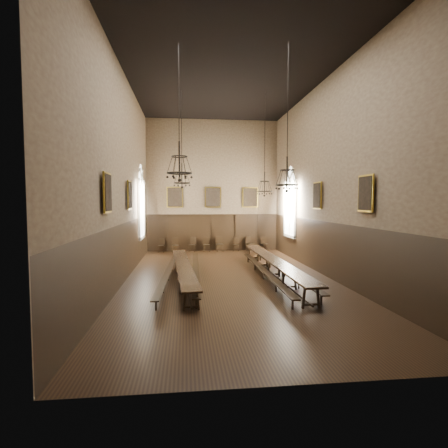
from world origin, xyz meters
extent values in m
cube|color=black|center=(0.00, 0.00, -0.01)|extent=(9.00, 18.00, 0.02)
cube|color=black|center=(0.00, 0.00, 9.01)|extent=(9.00, 18.00, 0.02)
cube|color=#816D4F|center=(0.00, 9.01, 4.50)|extent=(9.00, 0.02, 9.00)
cube|color=#816D4F|center=(0.00, -9.01, 4.50)|extent=(9.00, 0.02, 9.00)
cube|color=#816D4F|center=(-4.51, 0.00, 4.50)|extent=(0.02, 18.00, 9.00)
cube|color=#816D4F|center=(4.51, 0.00, 4.50)|extent=(0.02, 18.00, 9.00)
cube|color=black|center=(-1.99, -0.19, 0.68)|extent=(1.23, 9.16, 0.06)
cube|color=black|center=(2.07, 0.19, 0.78)|extent=(0.76, 10.42, 0.07)
cube|color=black|center=(-2.65, -0.03, 0.38)|extent=(0.64, 9.01, 0.05)
cube|color=black|center=(-1.45, 0.21, 0.40)|extent=(0.51, 9.43, 0.05)
cube|color=black|center=(1.53, -0.23, 0.40)|extent=(0.41, 9.37, 0.05)
cube|color=black|center=(2.47, 0.19, 0.40)|extent=(0.46, 9.52, 0.05)
cube|color=black|center=(-3.51, 8.58, 0.44)|extent=(0.49, 0.49, 0.05)
cube|color=black|center=(-3.51, 8.76, 0.68)|extent=(0.41, 0.13, 0.49)
cube|color=black|center=(-2.58, 8.49, 0.45)|extent=(0.46, 0.46, 0.05)
cube|color=black|center=(-2.58, 8.67, 0.71)|extent=(0.43, 0.08, 0.50)
cube|color=black|center=(-1.43, 8.60, 0.46)|extent=(0.54, 0.54, 0.05)
cube|color=black|center=(-1.43, 8.78, 0.71)|extent=(0.42, 0.18, 0.51)
cube|color=black|center=(-0.47, 8.55, 0.46)|extent=(0.46, 0.46, 0.05)
cube|color=black|center=(-0.47, 8.73, 0.71)|extent=(0.43, 0.07, 0.51)
cube|color=black|center=(0.43, 8.46, 0.49)|extent=(0.50, 0.50, 0.05)
cube|color=black|center=(0.43, 8.65, 0.76)|extent=(0.46, 0.08, 0.54)
cube|color=black|center=(1.55, 8.53, 0.43)|extent=(0.49, 0.49, 0.05)
cube|color=black|center=(1.55, 8.70, 0.67)|extent=(0.40, 0.13, 0.48)
cube|color=black|center=(2.54, 8.54, 0.47)|extent=(0.56, 0.56, 0.05)
cube|color=black|center=(2.54, 8.73, 0.73)|extent=(0.43, 0.18, 0.52)
cube|color=black|center=(3.56, 8.53, 0.46)|extent=(0.50, 0.50, 0.05)
cube|color=black|center=(3.56, 8.71, 0.71)|extent=(0.43, 0.12, 0.51)
cylinder|color=black|center=(-2.06, 2.99, 7.19)|extent=(0.03, 0.03, 3.63)
torus|color=black|center=(-2.06, 2.99, 4.36)|extent=(0.82, 0.82, 0.05)
torus|color=black|center=(-2.06, 2.99, 4.89)|extent=(0.52, 0.52, 0.04)
cylinder|color=black|center=(-2.06, 2.99, 4.79)|extent=(0.06, 0.06, 1.16)
cylinder|color=black|center=(2.19, 2.68, 6.97)|extent=(0.03, 0.03, 4.07)
torus|color=black|center=(2.19, 2.68, 3.94)|extent=(0.80, 0.80, 0.05)
torus|color=black|center=(2.19, 2.68, 4.46)|extent=(0.51, 0.51, 0.04)
cylinder|color=black|center=(2.19, 2.68, 4.36)|extent=(0.06, 0.06, 1.14)
cylinder|color=black|center=(-2.09, -2.31, 7.29)|extent=(0.03, 0.03, 3.43)
torus|color=black|center=(-2.09, -2.31, 4.44)|extent=(0.92, 0.92, 0.05)
torus|color=black|center=(-2.09, -2.31, 5.03)|extent=(0.59, 0.59, 0.04)
cylinder|color=black|center=(-2.09, -2.31, 4.92)|extent=(0.07, 0.07, 1.30)
cylinder|color=black|center=(1.74, -2.86, 7.01)|extent=(0.03, 0.03, 3.98)
torus|color=black|center=(1.74, -2.86, 4.01)|extent=(0.82, 0.82, 0.05)
torus|color=black|center=(1.74, -2.86, 4.54)|extent=(0.52, 0.52, 0.04)
cylinder|color=black|center=(1.74, -2.86, 4.44)|extent=(0.06, 0.06, 1.15)
cube|color=#A68728|center=(-2.60, 8.88, 3.70)|extent=(1.10, 0.12, 1.40)
cube|color=black|center=(-2.60, 8.88, 3.70)|extent=(0.98, 0.02, 1.28)
cube|color=#A68728|center=(0.00, 8.88, 3.70)|extent=(1.10, 0.12, 1.40)
cube|color=black|center=(0.00, 8.88, 3.70)|extent=(0.98, 0.02, 1.28)
cube|color=#A68728|center=(2.60, 8.88, 3.70)|extent=(1.10, 0.12, 1.40)
cube|color=black|center=(2.60, 8.88, 3.70)|extent=(0.98, 0.02, 1.28)
cube|color=#A68728|center=(-4.38, 1.00, 3.70)|extent=(0.12, 1.00, 1.30)
cube|color=black|center=(-4.38, 1.00, 3.70)|extent=(0.02, 0.88, 1.18)
cube|color=#A68728|center=(-4.38, -3.50, 3.70)|extent=(0.12, 1.00, 1.30)
cube|color=black|center=(-4.38, -3.50, 3.70)|extent=(0.02, 0.88, 1.18)
cube|color=#A68728|center=(4.38, 1.00, 3.70)|extent=(0.12, 1.00, 1.30)
cube|color=black|center=(4.38, 1.00, 3.70)|extent=(0.02, 0.88, 1.18)
cube|color=#A68728|center=(4.38, -3.50, 3.70)|extent=(0.12, 1.00, 1.30)
cube|color=black|center=(4.38, -3.50, 3.70)|extent=(0.02, 0.88, 1.18)
camera|label=1|loc=(-1.88, -15.10, 3.42)|focal=28.00mm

